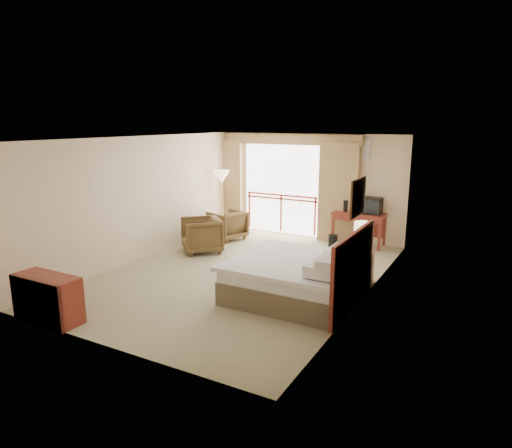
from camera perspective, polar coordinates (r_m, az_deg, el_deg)
The scene contains 29 objects.
floor at distance 9.26m, azimuth -1.76°, elevation -6.23°, with size 7.00×7.00×0.00m, color gray.
ceiling at distance 8.76m, azimuth -1.88°, elevation 10.70°, with size 7.00×7.00×0.00m, color white.
wall_back at distance 12.02m, azimuth 6.72°, elevation 4.75°, with size 5.00×5.00×0.00m, color beige.
wall_front at distance 6.24m, azimuth -18.41°, elevation -3.43°, with size 5.00×5.00×0.00m, color beige.
wall_left at distance 10.39m, azimuth -13.79°, elevation 3.19°, with size 7.00×7.00×0.00m, color beige.
wall_right at distance 7.96m, azimuth 13.87°, elevation 0.30°, with size 7.00×7.00×0.00m, color beige.
balcony_door at distance 12.34m, azimuth 3.22°, elevation 4.32°, with size 2.40×2.40×0.00m, color white.
balcony_railing at distance 12.39m, azimuth 3.16°, elevation 2.53°, with size 2.09×0.03×1.02m.
curtain_left at distance 13.01m, azimuth -3.61°, elevation 4.98°, with size 1.00×0.26×2.50m, color #92724C.
curtain_right at distance 11.60m, azimuth 10.33°, elevation 3.84°, with size 1.00×0.26×2.50m, color #92724C.
valance at distance 12.12m, azimuth 3.09°, elevation 10.58°, with size 4.40×0.22×0.28m, color #92724C.
hvac_vent at distance 11.47m, azimuth 12.90°, elevation 9.15°, with size 0.50×0.04×0.50m, color silver.
bed at distance 7.99m, azimuth 5.35°, elevation -6.58°, with size 2.13×2.06×0.97m.
headboard at distance 7.60m, azimuth 12.10°, elevation -5.69°, with size 0.06×2.10×1.30m, color maroon.
framed_art at distance 7.31m, azimuth 12.62°, elevation 3.26°, with size 0.04×0.72×0.60m.
nightstand at distance 8.85m, azimuth 12.82°, elevation -5.33°, with size 0.44×0.53×0.63m, color maroon.
table_lamp at distance 8.70m, azimuth 13.15°, elevation -0.63°, with size 0.30×0.30×0.54m.
phone at distance 8.62m, azimuth 12.33°, elevation -3.34°, with size 0.16×0.13×0.07m, color black.
desk at distance 11.51m, azimuth 12.86°, elevation 0.55°, with size 1.26×0.61×0.82m.
tv at distance 11.30m, azimuth 14.32°, elevation 2.22°, with size 0.44×0.35×0.40m.
coffee_maker at distance 11.49m, azimuth 11.18°, elevation 2.25°, with size 0.13×0.13×0.29m, color black.
cup at distance 11.42m, azimuth 11.80°, elevation 1.66°, with size 0.07×0.07×0.09m, color white.
wastebasket at distance 11.32m, azimuth 9.57°, elevation -2.08°, with size 0.23×0.23×0.29m, color black.
armchair_far at distance 11.94m, azimuth -3.58°, elevation -1.86°, with size 0.80×0.82×0.74m, color #4A351C.
armchair_near at distance 10.85m, azimuth -6.75°, elevation -3.45°, with size 0.86×0.89×0.81m, color #4A351C.
side_table at distance 11.11m, azimuth -6.33°, elevation -0.91°, with size 0.53×0.53×0.58m.
book at distance 11.07m, azimuth -6.36°, elevation 0.03°, with size 0.18×0.24×0.02m, color white.
floor_lamp at distance 12.35m, azimuth -4.31°, elevation 5.60°, with size 0.44×0.44×1.71m.
dresser at distance 7.74m, azimuth -24.61°, elevation -8.49°, with size 1.10×0.47×0.73m.
Camera 1 is at (4.46, -7.53, 3.03)m, focal length 32.00 mm.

